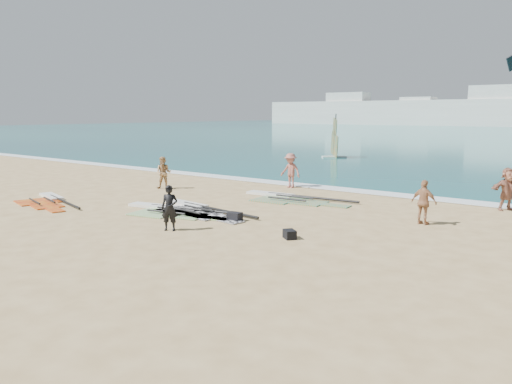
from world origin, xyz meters
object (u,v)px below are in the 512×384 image
Objects in this scene: rig_red at (48,201)px; person_wetsuit at (170,208)px; rig_green at (168,210)px; rig_orange at (286,198)px; gear_bag_far at (290,234)px; beachgoer_back at (424,202)px; gear_bag_near at (235,217)px; rig_grey at (193,209)px; beachgoer_right at (507,189)px; beachgoer_left at (164,173)px; beachgoer_mid at (291,171)px.

person_wetsuit reaches higher than rig_red.
rig_orange is (2.15, 5.51, 0.00)m from rig_green.
gear_bag_far is 4.25m from person_wetsuit.
gear_bag_far is at bearing 67.44° from beachgoer_back.
gear_bag_far is 0.30× the size of person_wetsuit.
gear_bag_far reaches higher than rig_orange.
beachgoer_back is at bearing 60.06° from gear_bag_far.
gear_bag_far is at bearing -17.57° from gear_bag_near.
rig_grey is 9.12m from beachgoer_back.
beachgoer_right is (7.65, 8.47, 0.73)m from gear_bag_near.
beachgoer_left is (-5.44, 3.31, 0.81)m from rig_grey.
rig_grey is 4.90m from rig_orange.
beachgoer_mid is at bearing 115.82° from rig_orange.
person_wetsuit is at bearing -106.61° from gear_bag_near.
rig_grey is at bearing -62.76° from beachgoer_left.
gear_bag_far is 0.27× the size of beachgoer_right.
person_wetsuit is (-0.76, -2.56, 0.63)m from gear_bag_near.
beachgoer_right reaches higher than rig_orange.
rig_grey is 1.05m from rig_green.
person_wetsuit is (-3.90, -1.57, 0.65)m from gear_bag_far.
rig_green is at bearing -174.41° from gear_bag_near.
person_wetsuit is at bearing -72.44° from beachgoer_left.
rig_red is 2.79× the size of beachgoer_right.
rig_red is at bearing 28.09° from beachgoer_back.
beachgoer_left is at bearing 107.60° from person_wetsuit.
gear_bag_far is at bearing -164.35° from beachgoer_right.
rig_orange is 12.25× the size of gear_bag_far.
beachgoer_back reaches higher than rig_green.
person_wetsuit is 0.88× the size of beachgoer_right.
gear_bag_near is at bearing 179.08° from beachgoer_right.
beachgoer_left reaches higher than rig_grey.
rig_red is 3.05× the size of beachgoer_back.
rig_orange is at bearing -4.63° from beachgoer_back.
rig_red is 16.28m from beachgoer_back.
beachgoer_left is (-7.36, 6.40, 0.07)m from person_wetsuit.
gear_bag_far reaches higher than rig_grey.
beachgoer_left is 1.05× the size of beachgoer_back.
gear_bag_near is at bearing -3.79° from rig_grey.
beachgoer_right is (10.96, 8.79, 0.85)m from rig_green.
beachgoer_mid reaches higher than person_wetsuit.
gear_bag_near is 8.84m from beachgoer_mid.
rig_grey is 3.71m from person_wetsuit.
rig_grey is 6.01m from gear_bag_far.
beachgoer_left reaches higher than beachgoer_back.
beachgoer_left reaches higher than person_wetsuit.
beachgoer_right is (1.82, 4.77, 0.08)m from beachgoer_back.
rig_orange is 3.39× the size of beachgoer_left.
person_wetsuit is at bearing -91.83° from rig_orange.
beachgoer_left is at bearing 6.82° from beachgoer_back.
beachgoer_mid is 1.15× the size of beachgoer_back.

